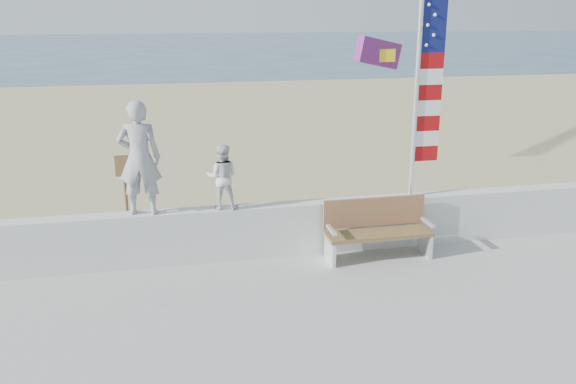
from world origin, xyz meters
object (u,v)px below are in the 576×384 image
Objects in this scene: adult at (139,158)px; flag at (424,87)px; child at (222,177)px; bench at (377,228)px.

adult is 0.52× the size of flag.
child reaches higher than bench.
bench is at bearing -177.45° from child.
child is at bearing -172.15° from adult.
flag reaches higher than bench.
child is 0.31× the size of flag.
flag is (3.44, -0.00, 1.37)m from child.
adult is at bearing 173.26° from bench.
child is 3.71m from flag.
flag is at bearing -167.36° from child.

